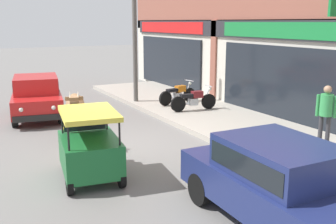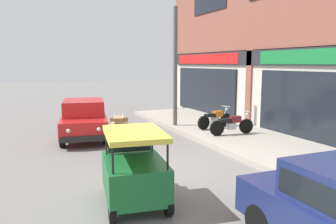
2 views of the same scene
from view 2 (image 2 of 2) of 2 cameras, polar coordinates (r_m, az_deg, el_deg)
ground_plane at (r=9.04m, az=-0.25°, el=-9.73°), size 90.00×90.00×0.00m
sidewalk at (r=11.12m, az=18.74°, el=-6.27°), size 19.00×3.45×0.16m
shop_building at (r=12.37m, az=26.92°, el=16.61°), size 23.00×1.40×9.93m
cow at (r=9.44m, az=-8.43°, el=-2.73°), size 2.10×0.94×1.61m
car_1 at (r=12.74m, az=-14.44°, el=-0.87°), size 3.79×2.18×1.46m
auto_rickshaw at (r=6.76m, az=-5.96°, el=-10.27°), size 2.08×1.40×1.52m
motorcycle_0 at (r=13.70m, az=8.20°, el=-1.17°), size 0.61×1.79×0.88m
motorcycle_1 at (r=12.56m, az=11.07°, el=-2.12°), size 0.52×1.81×0.88m
utility_pole at (r=13.99m, az=1.27°, el=7.82°), size 0.18×0.18×5.00m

